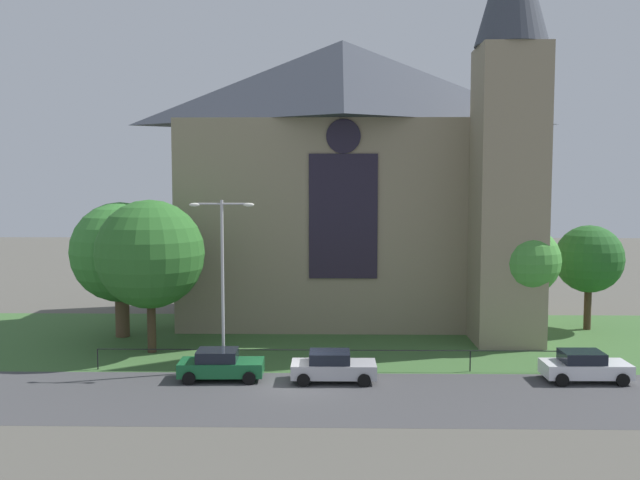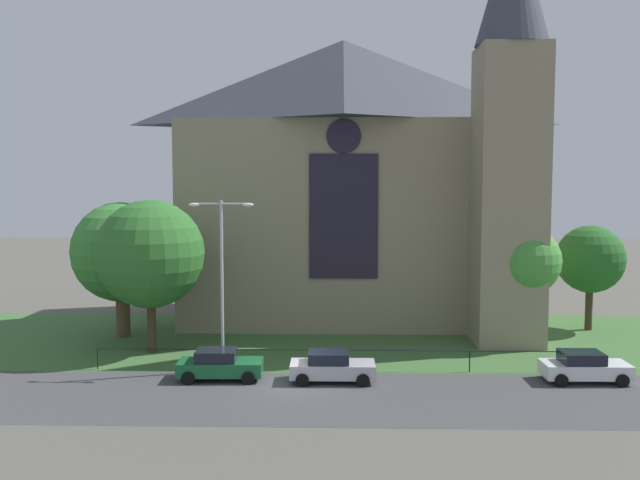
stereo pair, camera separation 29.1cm
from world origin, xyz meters
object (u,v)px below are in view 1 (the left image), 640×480
object	(u,v)px
tree_left_near	(150,254)
tree_left_far	(121,252)
parked_car_white	(585,366)
streetlamp_near	(222,264)
parked_car_green	(220,365)
tree_right_near	(526,262)
tree_right_far	(589,259)
parked_car_silver	(333,367)
church_building	(353,177)

from	to	relation	value
tree_left_near	tree_left_far	xyz separation A→B (m)	(-2.97, 4.09, -0.32)
tree_left_near	parked_car_white	distance (m)	24.23
streetlamp_near	parked_car_green	bearing A→B (deg)	-86.34
tree_right_near	parked_car_green	world-z (taller)	tree_right_near
tree_right_far	parked_car_silver	size ratio (longest dim) A/B	1.67
tree_left_far	streetlamp_near	distance (m)	11.12
parked_car_green	parked_car_silver	distance (m)	5.64
streetlamp_near	parked_car_white	size ratio (longest dim) A/B	2.12
parked_car_silver	tree_right_near	bearing A→B (deg)	34.47
tree_left_near	tree_right_near	distance (m)	22.39
tree_left_far	parked_car_silver	bearing A→B (deg)	-35.94
tree_left_near	parked_car_silver	xyz separation A→B (m)	(10.54, -5.71, -5.00)
tree_right_far	tree_left_near	bearing A→B (deg)	-166.16
tree_left_near	tree_left_far	bearing A→B (deg)	125.96
tree_left_near	streetlamp_near	world-z (taller)	streetlamp_near
church_building	tree_left_near	world-z (taller)	church_building
tree_left_far	parked_car_silver	xyz separation A→B (m)	(13.51, -9.79, -4.68)
tree_left_near	parked_car_white	world-z (taller)	tree_left_near
church_building	tree_right_near	size ratio (longest dim) A/B	3.61
tree_left_near	tree_left_far	size ratio (longest dim) A/B	1.03
streetlamp_near	parked_car_green	world-z (taller)	streetlamp_near
tree_left_near	tree_right_far	distance (m)	28.51
tree_left_near	parked_car_silver	world-z (taller)	tree_left_near
tree_left_far	parked_car_white	bearing A→B (deg)	-20.06
tree_left_far	tree_right_near	bearing A→B (deg)	-3.77
church_building	tree_left_near	size ratio (longest dim) A/B	2.92
parked_car_green	tree_right_far	bearing A→B (deg)	26.61
church_building	tree_right_near	distance (m)	13.95
parked_car_silver	streetlamp_near	bearing A→B (deg)	161.86
church_building	parked_car_silver	world-z (taller)	church_building
tree_right_far	streetlamp_near	xyz separation A→B (m)	(-22.87, -10.68, 0.88)
tree_right_far	tree_left_far	xyz separation A→B (m)	(-30.64, -2.73, 0.67)
tree_right_near	tree_left_far	world-z (taller)	tree_left_far
tree_left_far	parked_car_silver	distance (m)	17.33
tree_left_far	church_building	bearing A→B (deg)	22.54
parked_car_white	parked_car_green	bearing A→B (deg)	179.42
tree_right_far	parked_car_green	xyz separation A→B (m)	(-22.76, -12.29, -4.01)
tree_left_near	tree_left_far	distance (m)	5.06
parked_car_green	parked_car_white	world-z (taller)	same
streetlamp_near	church_building	bearing A→B (deg)	63.14
tree_right_far	tree_right_near	size ratio (longest dim) A/B	0.98
church_building	tree_left_near	bearing A→B (deg)	-139.32
church_building	tree_right_near	xyz separation A→B (m)	(10.27, -7.86, -5.21)
tree_right_near	parked_car_silver	size ratio (longest dim) A/B	1.71
church_building	parked_car_green	bearing A→B (deg)	-114.13
church_building	parked_car_silver	xyz separation A→B (m)	(-1.42, -15.99, -9.53)
tree_left_far	streetlamp_near	size ratio (longest dim) A/B	0.96
parked_car_green	church_building	bearing A→B (deg)	64.11
tree_right_far	tree_right_near	bearing A→B (deg)	-141.06
church_building	tree_left_near	xyz separation A→B (m)	(-11.97, -10.29, -4.53)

